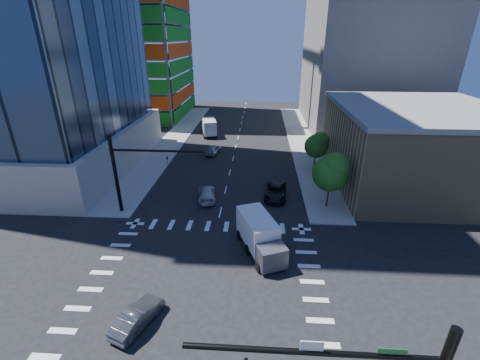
{
  "coord_description": "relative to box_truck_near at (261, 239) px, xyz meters",
  "views": [
    {
      "loc": [
        4.3,
        -20.18,
        18.66
      ],
      "look_at": [
        2.54,
        8.0,
        5.98
      ],
      "focal_mm": 24.0,
      "sensor_mm": 36.0,
      "label": 1
    }
  ],
  "objects": [
    {
      "name": "bg_building_ne",
      "position": [
        22.29,
        50.27,
        12.53
      ],
      "size": [
        24.0,
        30.0,
        28.0
      ],
      "primitive_type": "cube",
      "color": "slate",
      "rests_on": "ground"
    },
    {
      "name": "tree_north",
      "position": [
        8.22,
        21.17,
        2.52
      ],
      "size": [
        3.54,
        3.52,
        5.78
      ],
      "color": "#382316",
      "rests_on": "sidewalk_ne"
    },
    {
      "name": "car_sb_mid",
      "position": [
        -8.27,
        27.43,
        -0.69
      ],
      "size": [
        2.71,
        4.89,
        1.57
      ],
      "primitive_type": "imported",
      "rotation": [
        0.0,
        0.0,
        2.95
      ],
      "color": "#939699",
      "rests_on": "ground"
    },
    {
      "name": "signal_mast_nw",
      "position": [
        -14.71,
        6.77,
        4.02
      ],
      "size": [
        10.2,
        0.4,
        9.0
      ],
      "color": "black",
      "rests_on": "sidewalk_nw"
    },
    {
      "name": "sidewalk_ne",
      "position": [
        7.79,
        35.27,
        -1.4
      ],
      "size": [
        5.0,
        60.0,
        0.15
      ],
      "primitive_type": "cube",
      "color": "gray",
      "rests_on": "ground"
    },
    {
      "name": "car_sb_near",
      "position": [
        -6.77,
        10.56,
        -0.75
      ],
      "size": [
        2.87,
        5.27,
        1.45
      ],
      "primitive_type": "imported",
      "rotation": [
        0.0,
        0.0,
        3.32
      ],
      "color": "#B9B9B9",
      "rests_on": "ground"
    },
    {
      "name": "road_markings",
      "position": [
        -4.71,
        -4.73,
        -1.47
      ],
      "size": [
        20.0,
        20.0,
        0.01
      ],
      "primitive_type": "cube",
      "color": "silver",
      "rests_on": "ground"
    },
    {
      "name": "sidewalk_nw",
      "position": [
        -17.21,
        35.27,
        -1.4
      ],
      "size": [
        5.0,
        60.0,
        0.15
      ],
      "primitive_type": "cube",
      "color": "gray",
      "rests_on": "ground"
    },
    {
      "name": "box_truck_near",
      "position": [
        0.0,
        0.0,
        0.0
      ],
      "size": [
        4.89,
        6.89,
        3.33
      ],
      "rotation": [
        0.0,
        0.0,
        0.39
      ],
      "color": "black",
      "rests_on": "ground"
    },
    {
      "name": "ground",
      "position": [
        -4.71,
        -4.73,
        -1.47
      ],
      "size": [
        160.0,
        160.0,
        0.0
      ],
      "primitive_type": "plane",
      "color": "black",
      "rests_on": "ground"
    },
    {
      "name": "box_truck_far",
      "position": [
        -10.85,
        39.29,
        0.0
      ],
      "size": [
        4.17,
        6.83,
        3.34
      ],
      "rotation": [
        0.0,
        0.0,
        3.39
      ],
      "color": "black",
      "rests_on": "ground"
    },
    {
      "name": "construction_building",
      "position": [
        -32.12,
        57.2,
        23.14
      ],
      "size": [
        25.16,
        34.5,
        70.6
      ],
      "color": "slate",
      "rests_on": "ground"
    },
    {
      "name": "commercial_building",
      "position": [
        20.29,
        17.27,
        3.84
      ],
      "size": [
        20.5,
        22.5,
        10.6
      ],
      "color": "#9B865A",
      "rests_on": "ground"
    },
    {
      "name": "tree_south",
      "position": [
        7.92,
        9.17,
        3.21
      ],
      "size": [
        4.16,
        4.16,
        6.82
      ],
      "color": "#382316",
      "rests_on": "sidewalk_ne"
    },
    {
      "name": "car_nb_far",
      "position": [
        1.8,
        11.51,
        -0.7
      ],
      "size": [
        3.03,
        5.76,
        1.55
      ],
      "primitive_type": "imported",
      "rotation": [
        0.0,
        0.0,
        -0.08
      ],
      "color": "black",
      "rests_on": "ground"
    },
    {
      "name": "car_sb_cross",
      "position": [
        -8.63,
        -8.85,
        -0.75
      ],
      "size": [
        3.01,
        4.64,
        1.45
      ],
      "primitive_type": "imported",
      "rotation": [
        0.0,
        0.0,
        2.77
      ],
      "color": "#515256",
      "rests_on": "ground"
    }
  ]
}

